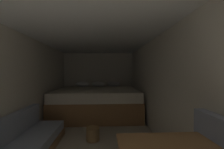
% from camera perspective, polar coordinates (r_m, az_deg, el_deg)
% --- Properties ---
extents(ground_plane, '(7.36, 7.36, 0.00)m').
position_cam_1_polar(ground_plane, '(2.91, -7.91, -25.09)').
color(ground_plane, '#B2A893').
extents(wall_back, '(2.59, 0.05, 1.97)m').
position_cam_1_polar(wall_back, '(5.32, -5.32, -2.21)').
color(wall_back, beige).
rests_on(wall_back, ground).
extents(wall_left, '(0.05, 5.36, 1.97)m').
position_cam_1_polar(wall_left, '(3.02, -32.75, -4.76)').
color(wall_left, beige).
rests_on(wall_left, ground).
extents(wall_right, '(0.05, 5.36, 1.97)m').
position_cam_1_polar(wall_right, '(2.82, 18.80, -5.07)').
color(wall_right, beige).
rests_on(wall_right, ground).
extents(ceiling_slab, '(2.59, 5.36, 0.05)m').
position_cam_1_polar(ceiling_slab, '(2.71, -8.01, 16.27)').
color(ceiling_slab, white).
rests_on(ceiling_slab, wall_left).
extents(bed, '(2.37, 1.85, 0.95)m').
position_cam_1_polar(bed, '(4.42, -5.89, -10.56)').
color(bed, olive).
rests_on(bed, ground).
extents(wicker_basket, '(0.25, 0.25, 0.24)m').
position_cam_1_polar(wicker_basket, '(2.96, -7.54, -22.14)').
color(wicker_basket, olive).
rests_on(wicker_basket, ground).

